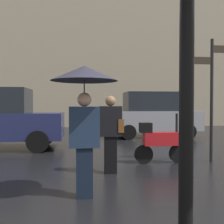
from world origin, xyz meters
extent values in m
cylinder|color=black|center=(-0.44, -0.66, 1.30)|extent=(0.08, 0.08, 2.61)
cube|color=black|center=(-0.95, 2.09, 0.39)|extent=(0.26, 0.16, 0.78)
cube|color=#1E2D47|center=(-0.95, 2.09, 1.10)|extent=(0.47, 0.21, 0.63)
sphere|color=tan|center=(-0.95, 2.09, 1.53)|extent=(0.22, 0.22, 0.22)
cylinder|color=black|center=(-0.95, 2.09, 1.66)|extent=(0.02, 0.02, 0.30)
cone|color=#2A2938|center=(-0.95, 2.09, 1.93)|extent=(1.04, 1.04, 0.23)
cube|color=black|center=(-0.38, 3.52, 0.39)|extent=(0.26, 0.16, 0.79)
cube|color=black|center=(-0.38, 3.52, 1.10)|extent=(0.47, 0.21, 0.63)
sphere|color=#936B4C|center=(-0.38, 3.52, 1.53)|extent=(0.22, 0.22, 0.22)
cube|color=brown|center=(-0.17, 3.52, 1.01)|extent=(0.12, 0.24, 0.28)
cylinder|color=black|center=(1.42, 4.34, 0.23)|extent=(0.46, 0.09, 0.46)
cylinder|color=black|center=(0.54, 4.34, 0.23)|extent=(0.46, 0.09, 0.46)
cube|color=red|center=(0.98, 4.34, 0.61)|extent=(0.88, 0.32, 0.32)
cube|color=black|center=(0.58, 4.34, 0.89)|extent=(0.28, 0.28, 0.24)
cylinder|color=black|center=(1.38, 4.34, 0.96)|extent=(0.06, 0.06, 0.55)
cube|color=#1E234C|center=(-3.60, 7.00, 0.77)|extent=(4.02, 1.67, 0.85)
cylinder|color=black|center=(-2.30, 7.84, 0.34)|extent=(0.68, 0.18, 0.68)
cylinder|color=black|center=(-2.30, 6.17, 0.34)|extent=(0.68, 0.18, 0.68)
cube|color=gray|center=(2.31, 9.71, 0.75)|extent=(4.04, 1.67, 0.88)
cube|color=black|center=(2.11, 9.71, 1.61)|extent=(2.22, 1.53, 0.84)
cylinder|color=black|center=(3.63, 10.55, 0.31)|extent=(0.63, 0.18, 0.63)
cylinder|color=black|center=(3.63, 8.88, 0.31)|extent=(0.63, 0.18, 0.63)
cylinder|color=black|center=(1.00, 10.55, 0.31)|extent=(0.63, 0.18, 0.63)
cylinder|color=black|center=(1.00, 8.88, 0.31)|extent=(0.63, 0.18, 0.63)
cylinder|color=black|center=(2.30, 4.36, 1.56)|extent=(0.08, 0.08, 3.12)
cube|color=#33281E|center=(2.58, 4.36, 2.87)|extent=(0.56, 0.04, 0.18)
cube|color=#33281E|center=(2.04, 4.36, 2.57)|extent=(0.52, 0.04, 0.18)
cube|color=gray|center=(0.00, 17.06, 7.53)|extent=(19.79, 2.59, 15.05)
camera|label=1|loc=(-1.01, -2.03, 1.43)|focal=42.59mm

